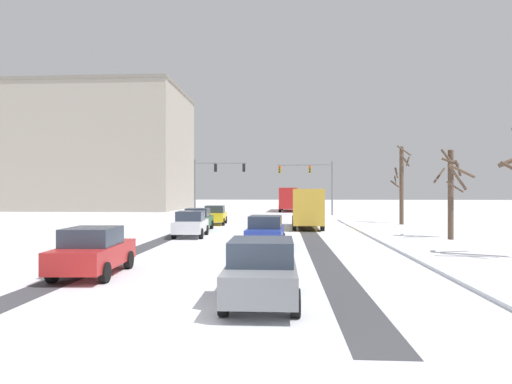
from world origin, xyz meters
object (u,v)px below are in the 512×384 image
Objects in this scene: traffic_signal_far_right at (313,177)px; office_building_far_left_block at (100,150)px; car_yellow_cab_lead at (215,215)px; car_white_third at (191,224)px; bare_tree_sidewalk_far at (401,183)px; car_blue_fourth at (266,232)px; bus_oncoming at (289,197)px; bare_tree_sidewalk_mid at (452,189)px; car_grey_sixth at (262,271)px; box_truck_delivery at (307,207)px; car_red_fifth at (93,251)px; car_dark_green_second at (198,219)px; traffic_signal_far_left at (213,176)px.

office_building_far_left_block is at bearing 154.82° from traffic_signal_far_right.
car_yellow_cab_lead is 10.51m from car_white_third.
car_yellow_cab_lead is 0.62× the size of bare_tree_sidewalk_far.
car_blue_fourth is 0.15× the size of office_building_far_left_block.
bare_tree_sidewalk_mid is at bearing -76.81° from bus_oncoming.
office_building_far_left_block is at bearing 126.61° from car_yellow_cab_lead.
car_grey_sixth is 53.88m from bus_oncoming.
bare_tree_sidewalk_mid reaches higher than box_truck_delivery.
car_yellow_cab_lead is at bearing 101.29° from car_grey_sixth.
traffic_signal_far_right is at bearing 113.60° from bare_tree_sidewalk_far.
bus_oncoming is 31.57m from office_building_far_left_block.
car_red_fifth is 0.38× the size of bus_oncoming.
car_blue_fourth is 20.29m from bare_tree_sidewalk_far.
box_truck_delivery is 9.66m from bare_tree_sidewalk_far.
car_red_fifth is at bearing -90.60° from car_dark_green_second.
car_grey_sixth is 23.36m from box_truck_delivery.
car_yellow_cab_lead is 28.08m from bus_oncoming.
car_red_fifth is at bearing -104.14° from traffic_signal_far_right.
car_white_third is at bearing -136.88° from box_truck_delivery.
traffic_signal_far_right is 40.92m from car_red_fifth.
bare_tree_sidewalk_far is 50.50m from office_building_far_left_block.
car_yellow_cab_lead is 8.47m from box_truck_delivery.
box_truck_delivery is at bearing -48.30° from office_building_far_left_block.
car_dark_green_second is at bearing 95.48° from car_white_third.
traffic_signal_far_right is 32.48m from car_blue_fourth.
bare_tree_sidewalk_mid reaches higher than car_red_fifth.
car_blue_fourth is 0.56× the size of box_truck_delivery.
car_red_fifth is 0.78× the size of bare_tree_sidewalk_mid.
car_grey_sixth is 29.81m from bare_tree_sidewalk_far.
car_dark_green_second is at bearing -102.05° from bus_oncoming.
office_building_far_left_block reaches higher than traffic_signal_far_left.
car_red_fifth is (-9.95, -39.50, -3.86)m from traffic_signal_far_right.
office_building_far_left_block is (-30.32, 4.51, 7.56)m from bus_oncoming.
car_grey_sixth is at bearing -79.13° from traffic_signal_far_left.
bare_tree_sidewalk_mid is at bearing -35.40° from car_yellow_cab_lead.
car_white_third is 1.00× the size of car_blue_fourth.
traffic_signal_far_right is at bearing -25.18° from office_building_far_left_block.
car_white_third is at bearing 107.93° from car_grey_sixth.
car_grey_sixth is 18.75m from bare_tree_sidewalk_mid.
car_dark_green_second is at bearing -157.04° from bare_tree_sidewalk_far.
car_dark_green_second is 4.64m from car_white_third.
car_dark_green_second is (-9.77, -22.13, -3.86)m from traffic_signal_far_right.
car_grey_sixth is (-4.12, -42.84, -3.86)m from traffic_signal_far_right.
bare_tree_sidewalk_far reaches higher than traffic_signal_far_right.
traffic_signal_far_left is 1.58× the size of car_grey_sixth.
car_white_third is at bearing -84.52° from car_dark_green_second.
car_yellow_cab_lead is 5.91m from car_dark_green_second.
office_building_far_left_block reaches higher than car_grey_sixth.
traffic_signal_far_left is 1.55× the size of car_red_fifth.
traffic_signal_far_right is 11.65m from bus_oncoming.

